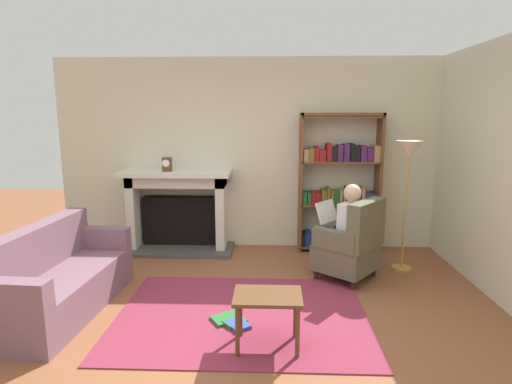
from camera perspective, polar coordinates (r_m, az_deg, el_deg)
name	(u,v)px	position (r m, az deg, el deg)	size (l,w,h in m)	color
ground	(240,331)	(3.92, -2.25, -18.65)	(14.00, 14.00, 0.00)	brown
back_wall	(253,154)	(5.99, -0.46, 5.22)	(5.60, 0.10, 2.70)	beige
side_wall_right	(485,166)	(5.26, 29.07, 3.12)	(0.10, 5.20, 2.70)	beige
area_rug	(242,315)	(4.18, -1.92, -16.57)	(2.40, 1.80, 0.01)	maroon
fireplace	(178,208)	(6.00, -10.66, -2.19)	(1.56, 0.64, 1.14)	#4C4742
mantel_clock	(167,164)	(5.82, -12.16, 3.75)	(0.14, 0.14, 0.19)	brown
bookshelf	(340,187)	(5.90, 11.46, 0.63)	(1.12, 0.32, 1.94)	brown
armchair_reading	(351,245)	(4.97, 13.02, -7.12)	(0.88, 0.89, 0.97)	#331E14
seated_reader	(343,227)	(4.96, 11.92, -4.72)	(0.59, 0.57, 1.14)	silver
sofa_floral	(58,280)	(4.58, -25.67, -10.86)	(0.82, 1.74, 0.85)	#795766
side_table	(268,303)	(3.51, 1.63, -15.06)	(0.56, 0.39, 0.47)	brown
scattered_books	(233,321)	(4.02, -3.24, -17.38)	(0.41, 0.42, 0.04)	#267233
floor_lamp	(408,161)	(5.29, 20.27, 3.97)	(0.32, 0.32, 1.61)	#B7933F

